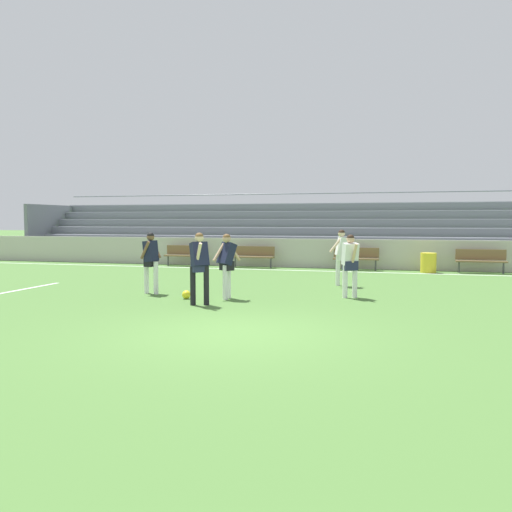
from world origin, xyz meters
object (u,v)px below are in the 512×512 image
at_px(bench_centre_sideline, 253,255).
at_px(player_dark_challenging, 227,260).
at_px(bench_far_left, 185,253).
at_px(trash_bin, 428,263).
at_px(player_white_trailing_run, 350,260).
at_px(soccer_ball, 186,295).
at_px(bleacher_stand, 296,230).
at_px(bench_near_wall_gap, 481,259).
at_px(player_dark_wide_left, 199,262).
at_px(player_dark_dropping_back, 151,257).
at_px(player_white_overlapping, 341,252).
at_px(bench_near_bin, 356,257).

relative_size(bench_centre_sideline, player_dark_challenging, 1.08).
height_order(bench_far_left, trash_bin, bench_far_left).
height_order(player_white_trailing_run, soccer_ball, player_white_trailing_run).
height_order(bleacher_stand, trash_bin, bleacher_stand).
height_order(bench_far_left, bench_centre_sideline, same).
bearing_deg(bench_near_wall_gap, player_dark_challenging, -130.08).
xyz_separation_m(player_dark_wide_left, player_white_trailing_run, (3.32, 2.12, -0.05)).
bearing_deg(bench_centre_sideline, bench_far_left, 180.00).
height_order(bench_near_wall_gap, trash_bin, bench_near_wall_gap).
height_order(player_white_trailing_run, player_dark_dropping_back, player_dark_dropping_back).
distance_m(bench_far_left, player_white_overlapping, 9.08).
bearing_deg(bench_near_wall_gap, player_white_overlapping, -131.64).
bearing_deg(player_dark_dropping_back, player_dark_wide_left, -35.93).
relative_size(player_white_trailing_run, player_dark_dropping_back, 0.98).
bearing_deg(bench_near_wall_gap, trash_bin, -171.69).
relative_size(bench_far_left, bench_near_bin, 1.00).
bearing_deg(bleacher_stand, player_white_overlapping, -70.89).
height_order(player_dark_wide_left, soccer_ball, player_dark_wide_left).
distance_m(bench_near_bin, player_white_trailing_run, 7.62).
height_order(bench_near_wall_gap, player_white_trailing_run, player_white_trailing_run).
distance_m(player_dark_challenging, player_dark_wide_left, 1.14).
bearing_deg(bleacher_stand, bench_near_wall_gap, -24.36).
bearing_deg(player_dark_dropping_back, bench_centre_sideline, 85.90).
xyz_separation_m(bleacher_stand, player_white_overlapping, (3.05, -8.82, -0.49)).
bearing_deg(soccer_ball, bench_near_bin, 68.04).
relative_size(player_dark_wide_left, player_white_trailing_run, 1.05).
bearing_deg(player_dark_wide_left, bench_near_wall_gap, 52.09).
distance_m(bleacher_stand, player_dark_dropping_back, 11.96).
bearing_deg(player_dark_challenging, soccer_ball, -163.98).
relative_size(bleacher_stand, bench_near_bin, 15.32).
height_order(bench_centre_sideline, trash_bin, bench_centre_sideline).
xyz_separation_m(bench_near_wall_gap, soccer_ball, (-8.25, -8.91, -0.44)).
bearing_deg(player_white_overlapping, bench_near_bin, 89.44).
distance_m(trash_bin, player_white_trailing_run, 7.71).
bearing_deg(bench_near_bin, bench_far_left, 180.00).
relative_size(player_dark_wide_left, player_white_overlapping, 1.00).
distance_m(bench_centre_sideline, player_dark_challenging, 8.80).
xyz_separation_m(trash_bin, soccer_ball, (-6.35, -8.64, -0.27)).
height_order(bench_centre_sideline, player_white_overlapping, player_white_overlapping).
distance_m(bench_centre_sideline, player_dark_dropping_back, 8.33).
distance_m(bench_near_bin, soccer_ball, 9.62).
xyz_separation_m(bench_centre_sideline, player_dark_challenging, (1.69, -8.63, 0.44)).
xyz_separation_m(bench_near_wall_gap, player_dark_wide_left, (-7.57, -9.72, 0.48)).
distance_m(bleacher_stand, bench_near_wall_gap, 8.58).
relative_size(bench_far_left, bench_near_wall_gap, 1.00).
relative_size(bench_centre_sideline, player_white_trailing_run, 1.10).
height_order(trash_bin, player_dark_dropping_back, player_dark_dropping_back).
xyz_separation_m(bench_near_bin, trash_bin, (2.76, -0.28, -0.17)).
bearing_deg(trash_bin, bench_near_bin, 174.24).
xyz_separation_m(bleacher_stand, bench_far_left, (-4.30, -3.52, -0.97)).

